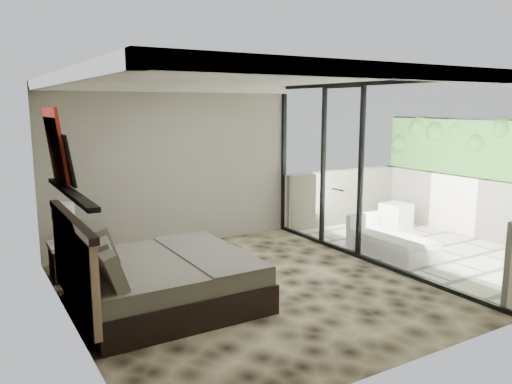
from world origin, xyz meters
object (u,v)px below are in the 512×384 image
lounger (389,243)px  nightstand (69,260)px  table_lamp (63,218)px  bed (156,278)px  ottoman (396,216)px

lounger → nightstand: bearing=163.8°
table_lamp → lounger: 5.13m
bed → lounger: 4.09m
bed → table_lamp: 1.85m
bed → ottoman: (5.51, 1.32, -0.10)m
ottoman → lounger: size_ratio=0.34×
nightstand → table_lamp: (-0.05, -0.01, 0.62)m
ottoman → nightstand: bearing=177.3°
nightstand → lounger: 5.04m
ottoman → lounger: lounger is taller
nightstand → table_lamp: size_ratio=0.92×
ottoman → table_lamp: bearing=177.5°
table_lamp → ottoman: 6.31m
lounger → ottoman: bearing=41.5°
nightstand → bed: bearing=-60.5°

